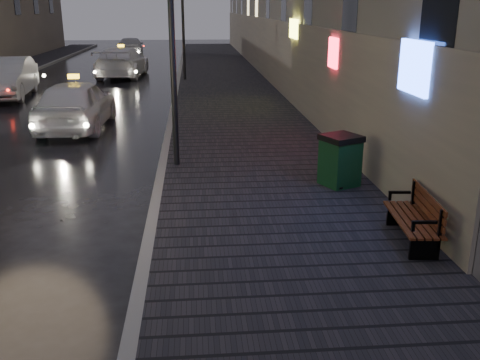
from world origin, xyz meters
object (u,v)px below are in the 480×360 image
at_px(taxi_near, 76,104).
at_px(taxi_mid, 122,62).
at_px(car_left_mid, 7,78).
at_px(car_far, 131,47).
at_px(lamp_near, 171,21).
at_px(bench, 417,218).
at_px(lamp_far, 183,13).
at_px(trash_bin, 340,160).

distance_m(taxi_near, taxi_mid, 13.47).
xyz_separation_m(car_left_mid, car_far, (3.25, 19.15, -0.04)).
relative_size(taxi_near, car_left_mid, 0.92).
height_order(taxi_near, car_far, taxi_near).
height_order(lamp_near, bench, lamp_near).
height_order(lamp_far, taxi_mid, lamp_far).
distance_m(bench, car_far, 36.53).
bearing_deg(lamp_near, lamp_far, 90.00).
xyz_separation_m(lamp_near, trash_bin, (3.51, -1.87, -2.79)).
bearing_deg(bench, taxi_near, 132.34).
distance_m(trash_bin, taxi_near, 9.64).
height_order(lamp_near, taxi_near, lamp_near).
distance_m(bench, taxi_mid, 24.39).
xyz_separation_m(bench, taxi_near, (-7.31, 9.74, 0.25)).
xyz_separation_m(lamp_far, car_far, (-4.36, 14.74, -2.69)).
bearing_deg(trash_bin, lamp_near, 127.29).
bearing_deg(bench, lamp_far, 106.29).
distance_m(lamp_near, bench, 6.90).
height_order(bench, car_left_mid, car_left_mid).
bearing_deg(car_left_mid, taxi_near, -62.86).
bearing_deg(bench, lamp_near, 135.01).
bearing_deg(taxi_mid, taxi_near, 94.78).
distance_m(lamp_near, lamp_far, 16.00).
bearing_deg(taxi_near, car_left_mid, -55.38).
relative_size(lamp_near, car_left_mid, 1.03).
distance_m(bench, taxi_near, 12.18).
relative_size(bench, taxi_mid, 0.29).
distance_m(taxi_near, car_left_mid, 7.93).
height_order(lamp_near, car_left_mid, lamp_near).
bearing_deg(car_far, trash_bin, 98.61).
relative_size(car_left_mid, car_far, 1.09).
relative_size(lamp_far, car_far, 1.12).
height_order(lamp_near, trash_bin, lamp_near).
relative_size(taxi_near, car_far, 1.01).
height_order(lamp_far, taxi_near, lamp_far).
height_order(lamp_far, bench, lamp_far).
bearing_deg(taxi_mid, lamp_near, 104.80).
height_order(lamp_far, car_far, lamp_far).
xyz_separation_m(taxi_near, taxi_mid, (-0.19, 13.47, 0.02)).
bearing_deg(car_left_mid, taxi_mid, 53.35).
bearing_deg(taxi_mid, car_far, -82.11).
bearing_deg(car_far, lamp_far, 101.52).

